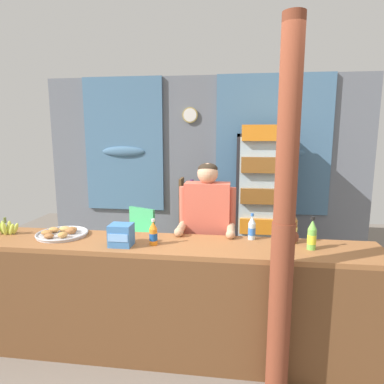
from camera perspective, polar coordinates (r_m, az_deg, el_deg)
ground_plane at (r=3.81m, az=-0.86°, el=-19.18°), size 7.71×7.71×0.00m
back_wall_curtained at (r=5.16m, az=2.19°, el=4.83°), size 4.90×0.22×2.69m
stall_counter at (r=2.79m, az=-3.35°, el=-16.84°), size 3.28×0.54×0.97m
timber_post at (r=2.29m, az=15.35°, el=-6.36°), size 0.18×0.15×2.56m
drink_fridge at (r=4.67m, az=12.10°, el=0.16°), size 0.75×0.71×1.96m
bottle_shelf_rack at (r=4.94m, az=0.75°, el=-4.38°), size 0.48×0.28×1.21m
plastic_lawn_chair at (r=4.58m, az=-9.49°, el=-7.49°), size 0.58×0.58×0.86m
shopkeeper at (r=3.14m, az=2.60°, el=-5.76°), size 0.53×0.42×1.59m
soda_bottle_iced_tea at (r=2.84m, az=16.62°, el=-5.82°), size 0.09×0.09×0.30m
soda_bottle_orange_soda at (r=2.70m, az=-6.62°, el=-7.10°), size 0.07×0.07×0.21m
soda_bottle_water at (r=2.87m, az=10.16°, el=-6.13°), size 0.06×0.06×0.22m
soda_bottle_lime_soda at (r=2.74m, az=19.76°, el=-7.00°), size 0.07×0.07×0.26m
snack_box_biscuit at (r=2.73m, az=-11.98°, el=-7.18°), size 0.18×0.16×0.18m
pastry_tray at (r=3.15m, az=-21.32°, el=-6.57°), size 0.44×0.44×0.07m
banana_bunch at (r=3.39m, az=-29.21°, el=-5.39°), size 0.27×0.07×0.16m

